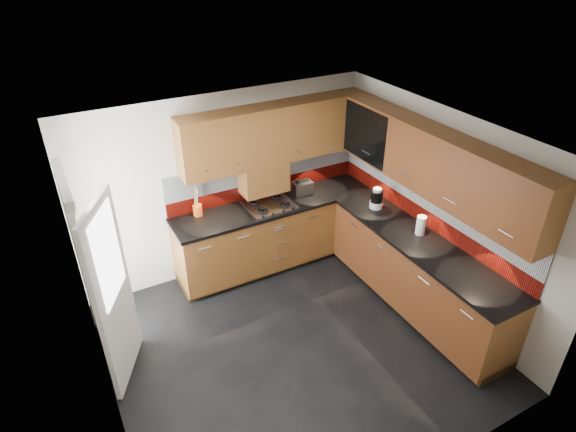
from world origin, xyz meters
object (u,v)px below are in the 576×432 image
gas_hob (270,205)px  toaster (303,188)px  utensil_pot (197,209)px  food_processor (376,199)px

gas_hob → toaster: 0.55m
gas_hob → utensil_pot: utensil_pot is taller
gas_hob → food_processor: 1.36m
utensil_pot → food_processor: 2.25m
gas_hob → toaster: toaster is taller
food_processor → toaster: bearing=129.5°
toaster → gas_hob: bearing=-171.3°
gas_hob → food_processor: food_processor is taller
gas_hob → toaster: size_ratio=2.25×
utensil_pot → food_processor: (2.05, -0.91, 0.03)m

